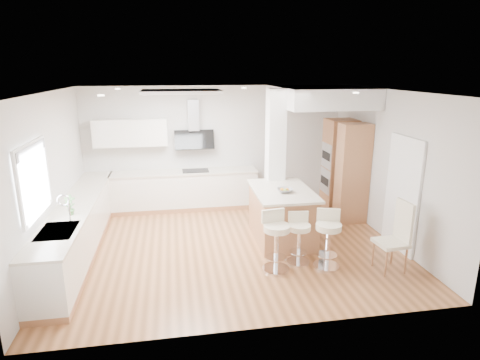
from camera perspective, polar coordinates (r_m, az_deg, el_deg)
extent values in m
plane|color=#A6693D|center=(7.54, -1.24, -9.28)|extent=(6.00, 6.00, 0.00)
cube|color=white|center=(7.54, -1.24, -9.28)|extent=(6.00, 5.00, 0.02)
cube|color=beige|center=(9.49, -3.52, 4.81)|extent=(6.00, 0.04, 2.80)
cube|color=beige|center=(7.28, -25.36, -0.01)|extent=(0.04, 5.00, 2.80)
cube|color=beige|center=(8.05, 20.33, 1.91)|extent=(0.04, 5.00, 2.80)
cube|color=white|center=(7.38, -8.37, 12.36)|extent=(1.40, 0.95, 0.05)
cube|color=white|center=(7.38, -8.37, 12.25)|extent=(1.25, 0.80, 0.03)
cylinder|color=white|center=(8.34, -17.01, 12.29)|extent=(0.10, 0.10, 0.02)
cylinder|color=white|center=(6.36, -19.17, 11.29)|extent=(0.10, 0.10, 0.02)
cylinder|color=white|center=(8.41, 0.56, 12.96)|extent=(0.10, 0.10, 0.02)
cylinder|color=white|center=(8.33, 11.66, 12.63)|extent=(0.10, 0.10, 0.02)
cylinder|color=white|center=(6.96, 16.16, 11.83)|extent=(0.10, 0.10, 0.02)
cube|color=silver|center=(6.37, -27.34, 0.03)|extent=(0.03, 1.15, 0.95)
cube|color=white|center=(6.27, -27.82, 4.48)|extent=(0.04, 1.28, 0.06)
cube|color=white|center=(6.51, -26.71, -4.25)|extent=(0.04, 1.28, 0.06)
cube|color=white|center=(5.81, -28.97, -1.56)|extent=(0.04, 0.06, 0.95)
cube|color=white|center=(6.94, -25.82, 1.36)|extent=(0.04, 0.06, 0.95)
cube|color=#A2A4AA|center=(6.28, -27.61, 3.82)|extent=(0.03, 1.18, 0.14)
cube|color=#3F3932|center=(7.65, 22.15, -2.07)|extent=(0.02, 0.90, 2.00)
cube|color=white|center=(7.64, 22.05, -2.07)|extent=(0.05, 1.00, 2.10)
cube|color=#B3774C|center=(7.87, -21.62, -8.94)|extent=(0.60, 4.50, 0.10)
cube|color=white|center=(7.71, -21.94, -6.02)|extent=(0.60, 4.50, 0.76)
cube|color=beige|center=(7.58, -22.25, -3.20)|extent=(0.63, 4.50, 0.04)
cube|color=#ADAEB2|center=(6.43, -24.54, -6.64)|extent=(0.50, 0.75, 0.02)
cube|color=#ADAEB2|center=(6.29, -24.89, -7.67)|extent=(0.40, 0.34, 0.10)
cube|color=#ADAEB2|center=(6.61, -24.12, -6.46)|extent=(0.40, 0.34, 0.10)
cylinder|color=white|center=(6.61, -23.09, -4.13)|extent=(0.02, 0.02, 0.36)
torus|color=white|center=(6.58, -23.85, -2.67)|extent=(0.18, 0.02, 0.18)
imported|color=#4A7D40|center=(6.96, -23.01, -3.30)|extent=(0.17, 0.12, 0.33)
cube|color=#B3774C|center=(9.50, -7.70, -3.73)|extent=(3.30, 0.60, 0.10)
cube|color=white|center=(9.37, -7.79, -1.25)|extent=(3.30, 0.60, 0.76)
cube|color=beige|center=(9.26, -7.88, 1.12)|extent=(3.33, 0.63, 0.04)
cube|color=black|center=(9.26, -6.34, 1.34)|extent=(0.60, 0.40, 0.01)
cube|color=white|center=(9.25, -15.30, 6.52)|extent=(1.60, 0.34, 0.60)
cube|color=#ADAEB2|center=(9.24, -6.65, 9.15)|extent=(0.25, 0.18, 0.70)
cube|color=black|center=(9.24, -6.52, 5.70)|extent=(0.90, 0.26, 0.44)
cube|color=white|center=(8.18, 5.02, 3.03)|extent=(0.35, 0.35, 2.80)
cube|color=white|center=(8.75, 11.26, 11.56)|extent=(1.78, 2.20, 0.40)
cube|color=#B3774C|center=(9.29, 13.89, 1.94)|extent=(0.62, 0.62, 2.10)
cube|color=#B3774C|center=(8.67, 15.70, 0.85)|extent=(0.62, 0.40, 2.10)
cube|color=#ADAEB2|center=(9.12, 12.20, 3.40)|extent=(0.02, 0.55, 0.55)
cube|color=#ADAEB2|center=(9.26, 12.00, -0.11)|extent=(0.02, 0.55, 0.55)
cube|color=black|center=(9.12, 12.14, 3.40)|extent=(0.01, 0.45, 0.18)
cube|color=black|center=(9.25, 11.94, -0.11)|extent=(0.01, 0.45, 0.18)
cube|color=#B3774C|center=(7.69, 5.94, -5.05)|extent=(1.01, 1.55, 0.94)
cube|color=beige|center=(7.53, 6.05, -1.52)|extent=(1.10, 1.64, 0.04)
imported|color=gray|center=(7.36, 6.38, -1.47)|extent=(0.29, 0.29, 0.07)
sphere|color=orange|center=(7.37, 6.71, -1.43)|extent=(0.08, 0.08, 0.08)
sphere|color=orange|center=(7.37, 6.01, -1.41)|extent=(0.08, 0.08, 0.08)
sphere|color=olive|center=(7.32, 6.47, -1.54)|extent=(0.08, 0.08, 0.08)
cylinder|color=white|center=(6.72, 5.10, -12.45)|extent=(0.51, 0.51, 0.03)
cylinder|color=white|center=(6.57, 5.17, -9.84)|extent=(0.08, 0.08, 0.66)
cylinder|color=white|center=(6.63, 5.14, -10.87)|extent=(0.39, 0.39, 0.02)
cylinder|color=beige|center=(6.42, 5.25, -6.83)|extent=(0.49, 0.49, 0.10)
cube|color=beige|center=(6.50, 4.71, -5.09)|extent=(0.39, 0.11, 0.22)
cylinder|color=white|center=(6.99, 8.24, -11.41)|extent=(0.44, 0.44, 0.03)
cylinder|color=white|center=(6.86, 8.34, -9.21)|extent=(0.07, 0.07, 0.58)
cylinder|color=white|center=(6.91, 8.30, -10.07)|extent=(0.34, 0.34, 0.01)
cylinder|color=beige|center=(6.73, 8.44, -6.67)|extent=(0.42, 0.42, 0.09)
cube|color=beige|center=(6.82, 8.28, -5.19)|extent=(0.34, 0.09, 0.19)
cylinder|color=white|center=(6.94, 12.16, -11.84)|extent=(0.54, 0.54, 0.03)
cylinder|color=white|center=(6.79, 12.32, -9.37)|extent=(0.09, 0.09, 0.64)
cylinder|color=white|center=(6.85, 12.26, -10.34)|extent=(0.42, 0.42, 0.01)
cylinder|color=beige|center=(6.65, 12.50, -6.52)|extent=(0.52, 0.52, 0.10)
cube|color=beige|center=(6.74, 12.47, -4.85)|extent=(0.37, 0.16, 0.22)
cube|color=beige|center=(6.93, 20.64, -8.39)|extent=(0.49, 0.49, 0.06)
cube|color=beige|center=(6.93, 22.26, -5.64)|extent=(0.09, 0.42, 0.72)
cylinder|color=#B3774C|center=(6.81, 20.04, -11.10)|extent=(0.04, 0.04, 0.44)
cylinder|color=#B3774C|center=(7.07, 18.39, -9.91)|extent=(0.04, 0.04, 0.44)
cylinder|color=#B3774C|center=(7.01, 22.51, -10.58)|extent=(0.04, 0.04, 0.44)
cylinder|color=#B3774C|center=(7.26, 20.81, -9.46)|extent=(0.04, 0.04, 0.44)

